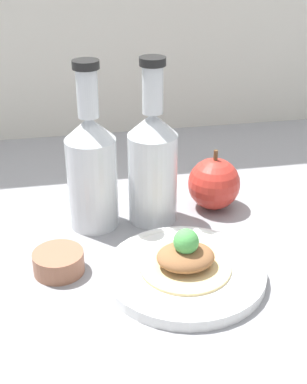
# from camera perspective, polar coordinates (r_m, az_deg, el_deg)

# --- Properties ---
(ground_plane) EXTENTS (1.80, 1.10, 0.04)m
(ground_plane) POSITION_cam_1_polar(r_m,az_deg,el_deg) (0.80, 2.50, -8.24)
(ground_plane) COLOR gray
(plate) EXTENTS (0.22, 0.22, 0.02)m
(plate) POSITION_cam_1_polar(r_m,az_deg,el_deg) (0.74, 3.76, -8.40)
(plate) COLOR white
(plate) RESTS_ON ground_plane
(plated_food) EXTENTS (0.13, 0.13, 0.06)m
(plated_food) POSITION_cam_1_polar(r_m,az_deg,el_deg) (0.73, 3.82, -6.87)
(plated_food) COLOR #D6BC7F
(plated_food) RESTS_ON plate
(cider_bottle_left) EXTENTS (0.08, 0.08, 0.26)m
(cider_bottle_left) POSITION_cam_1_polar(r_m,az_deg,el_deg) (0.83, -6.61, 2.67)
(cider_bottle_left) COLOR silver
(cider_bottle_left) RESTS_ON ground_plane
(cider_bottle_right) EXTENTS (0.08, 0.08, 0.26)m
(cider_bottle_right) POSITION_cam_1_polar(r_m,az_deg,el_deg) (0.84, -0.09, 3.20)
(cider_bottle_right) COLOR silver
(cider_bottle_right) RESTS_ON ground_plane
(apple) EXTENTS (0.09, 0.09, 0.10)m
(apple) POSITION_cam_1_polar(r_m,az_deg,el_deg) (0.90, 6.47, 0.89)
(apple) COLOR red
(apple) RESTS_ON ground_plane
(dipping_bowl) EXTENTS (0.07, 0.07, 0.03)m
(dipping_bowl) POSITION_cam_1_polar(r_m,az_deg,el_deg) (0.76, -10.09, -7.37)
(dipping_bowl) COLOR #996047
(dipping_bowl) RESTS_ON ground_plane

